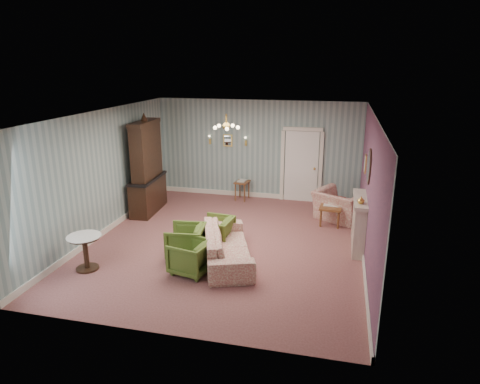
% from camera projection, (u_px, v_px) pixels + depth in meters
% --- Properties ---
extents(floor, '(7.00, 7.00, 0.00)m').
position_uv_depth(floor, '(227.00, 243.00, 9.67)').
color(floor, '#915854').
rests_on(floor, ground).
extents(ceiling, '(7.00, 7.00, 0.00)m').
position_uv_depth(ceiling, '(226.00, 114.00, 8.81)').
color(ceiling, white).
rests_on(ceiling, ground).
extents(wall_back, '(6.00, 0.00, 6.00)m').
position_uv_depth(wall_back, '(258.00, 150.00, 12.49)').
color(wall_back, gray).
rests_on(wall_back, ground).
extents(wall_front, '(6.00, 0.00, 6.00)m').
position_uv_depth(wall_front, '(162.00, 247.00, 5.98)').
color(wall_front, gray).
rests_on(wall_front, ground).
extents(wall_left, '(0.00, 7.00, 7.00)m').
position_uv_depth(wall_left, '(103.00, 173.00, 9.90)').
color(wall_left, gray).
rests_on(wall_left, ground).
extents(wall_right, '(0.00, 7.00, 7.00)m').
position_uv_depth(wall_right, '(370.00, 191.00, 8.58)').
color(wall_right, gray).
rests_on(wall_right, ground).
extents(wall_right_floral, '(0.00, 7.00, 7.00)m').
position_uv_depth(wall_right_floral, '(369.00, 191.00, 8.58)').
color(wall_right_floral, '#B95C71').
rests_on(wall_right_floral, ground).
extents(door, '(1.12, 0.12, 2.16)m').
position_uv_depth(door, '(301.00, 165.00, 12.28)').
color(door, white).
rests_on(door, floor).
extents(olive_chair_a, '(0.80, 0.83, 0.72)m').
position_uv_depth(olive_chair_a, '(191.00, 255.00, 8.20)').
color(olive_chair_a, '#4F6A25').
rests_on(olive_chair_a, floor).
extents(olive_chair_b, '(0.77, 0.81, 0.76)m').
position_uv_depth(olive_chair_b, '(186.00, 240.00, 8.87)').
color(olive_chair_b, '#4F6A25').
rests_on(olive_chair_b, floor).
extents(olive_chair_c, '(0.73, 0.76, 0.72)m').
position_uv_depth(olive_chair_c, '(216.00, 230.00, 9.44)').
color(olive_chair_c, '#4F6A25').
rests_on(olive_chair_c, floor).
extents(sofa_chintz, '(1.38, 2.34, 0.88)m').
position_uv_depth(sofa_chintz, '(227.00, 240.00, 8.70)').
color(sofa_chintz, '#A44342').
rests_on(sofa_chintz, floor).
extents(wingback_chair, '(1.41, 1.25, 1.04)m').
position_uv_depth(wingback_chair, '(340.00, 200.00, 10.94)').
color(wingback_chair, '#A44342').
rests_on(wingback_chair, floor).
extents(dresser, '(0.64, 1.60, 2.62)m').
position_uv_depth(dresser, '(146.00, 165.00, 11.33)').
color(dresser, black).
rests_on(dresser, floor).
extents(fireplace, '(0.30, 1.40, 1.16)m').
position_uv_depth(fireplace, '(359.00, 223.00, 9.24)').
color(fireplace, beige).
rests_on(fireplace, floor).
extents(mantel_vase, '(0.15, 0.15, 0.15)m').
position_uv_depth(mantel_vase, '(361.00, 200.00, 8.68)').
color(mantel_vase, gold).
rests_on(mantel_vase, fireplace).
extents(oval_mirror, '(0.04, 0.76, 0.84)m').
position_uv_depth(oval_mirror, '(369.00, 167.00, 8.84)').
color(oval_mirror, white).
rests_on(oval_mirror, wall_right).
extents(framed_print, '(0.04, 0.34, 0.42)m').
position_uv_depth(framed_print, '(365.00, 164.00, 10.17)').
color(framed_print, gold).
rests_on(framed_print, wall_right).
extents(coffee_table, '(0.59, 0.99, 0.49)m').
position_uv_depth(coffee_table, '(331.00, 213.00, 10.85)').
color(coffee_table, brown).
rests_on(coffee_table, floor).
extents(side_table_black, '(0.48, 0.48, 0.58)m').
position_uv_depth(side_table_black, '(348.00, 213.00, 10.71)').
color(side_table_black, black).
rests_on(side_table_black, floor).
extents(pedestal_table, '(0.74, 0.74, 0.72)m').
position_uv_depth(pedestal_table, '(86.00, 253.00, 8.33)').
color(pedestal_table, black).
rests_on(pedestal_table, floor).
extents(nesting_table, '(0.43, 0.52, 0.61)m').
position_uv_depth(nesting_table, '(242.00, 190.00, 12.59)').
color(nesting_table, brown).
rests_on(nesting_table, floor).
extents(gilt_mirror_back, '(0.28, 0.06, 0.36)m').
position_uv_depth(gilt_mirror_back, '(228.00, 141.00, 12.58)').
color(gilt_mirror_back, gold).
rests_on(gilt_mirror_back, wall_back).
extents(sconce_left, '(0.16, 0.12, 0.30)m').
position_uv_depth(sconce_left, '(210.00, 140.00, 12.68)').
color(sconce_left, gold).
rests_on(sconce_left, wall_back).
extents(sconce_right, '(0.16, 0.12, 0.30)m').
position_uv_depth(sconce_right, '(246.00, 141.00, 12.44)').
color(sconce_right, gold).
rests_on(sconce_right, wall_back).
extents(chandelier, '(0.56, 0.56, 0.36)m').
position_uv_depth(chandelier, '(226.00, 127.00, 8.89)').
color(chandelier, gold).
rests_on(chandelier, ceiling).
extents(burgundy_cushion, '(0.41, 0.28, 0.39)m').
position_uv_depth(burgundy_cushion, '(338.00, 204.00, 10.82)').
color(burgundy_cushion, maroon).
rests_on(burgundy_cushion, wingback_chair).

